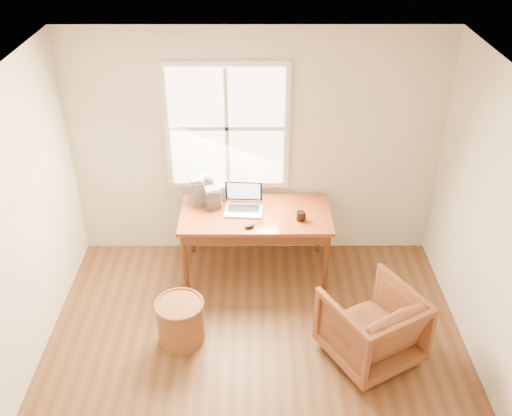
{
  "coord_description": "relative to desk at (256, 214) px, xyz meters",
  "views": [
    {
      "loc": [
        -0.01,
        -3.31,
        3.98
      ],
      "look_at": [
        0.0,
        1.65,
        0.9
      ],
      "focal_mm": 40.0,
      "sensor_mm": 36.0,
      "label": 1
    }
  ],
  "objects": [
    {
      "name": "laptop",
      "position": [
        -0.13,
        0.02,
        0.17
      ],
      "size": [
        0.43,
        0.45,
        0.3
      ],
      "primitive_type": null,
      "rotation": [
        0.0,
        0.0,
        -0.07
      ],
      "color": "silver",
      "rests_on": "desk"
    },
    {
      "name": "cd_stack_a",
      "position": [
        -0.54,
        0.34,
        0.16
      ],
      "size": [
        0.15,
        0.14,
        0.28
      ],
      "primitive_type": "cube",
      "rotation": [
        0.0,
        0.0,
        0.11
      ],
      "color": "silver",
      "rests_on": "desk"
    },
    {
      "name": "armchair",
      "position": [
        1.05,
        -1.29,
        -0.37
      ],
      "size": [
        1.05,
        1.06,
        0.71
      ],
      "primitive_type": "imported",
      "rotation": [
        0.0,
        0.0,
        3.65
      ],
      "color": "brown",
      "rests_on": "room_shell"
    },
    {
      "name": "desk",
      "position": [
        0.0,
        0.0,
        0.0
      ],
      "size": [
        1.6,
        0.8,
        0.04
      ],
      "primitive_type": "cube",
      "color": "brown",
      "rests_on": "room_shell"
    },
    {
      "name": "cd_stack_c",
      "position": [
        -0.62,
        0.19,
        0.18
      ],
      "size": [
        0.17,
        0.16,
        0.31
      ],
      "primitive_type": "cube",
      "rotation": [
        0.0,
        0.0,
        0.29
      ],
      "color": "#A6A4B1",
      "rests_on": "desk"
    },
    {
      "name": "mouse",
      "position": [
        -0.06,
        -0.28,
        0.04
      ],
      "size": [
        0.13,
        0.1,
        0.04
      ],
      "primitive_type": "ellipsoid",
      "rotation": [
        0.0,
        0.0,
        0.42
      ],
      "color": "black",
      "rests_on": "desk"
    },
    {
      "name": "coffee_mug",
      "position": [
        0.47,
        -0.14,
        0.07
      ],
      "size": [
        0.12,
        0.12,
        0.1
      ],
      "primitive_type": "cylinder",
      "rotation": [
        0.0,
        0.0,
        -0.43
      ],
      "color": "black",
      "rests_on": "desk"
    },
    {
      "name": "cd_stack_b",
      "position": [
        -0.46,
        0.11,
        0.14
      ],
      "size": [
        0.19,
        0.18,
        0.24
      ],
      "primitive_type": "cube",
      "rotation": [
        0.0,
        0.0,
        0.31
      ],
      "color": "#232328",
      "rests_on": "desk"
    },
    {
      "name": "room_shell",
      "position": [
        -0.02,
        -1.64,
        0.59
      ],
      "size": [
        4.04,
        4.54,
        2.64
      ],
      "color": "brown",
      "rests_on": "ground"
    },
    {
      "name": "wicker_stool",
      "position": [
        -0.71,
        -1.09,
        -0.51
      ],
      "size": [
        0.48,
        0.48,
        0.44
      ],
      "primitive_type": "cylinder",
      "rotation": [
        0.0,
        0.0,
        0.11
      ],
      "color": "brown",
      "rests_on": "room_shell"
    },
    {
      "name": "cd_stack_d",
      "position": [
        -0.39,
        0.3,
        0.11
      ],
      "size": [
        0.15,
        0.13,
        0.17
      ],
      "primitive_type": "cube",
      "rotation": [
        0.0,
        0.0,
        0.09
      ],
      "color": "silver",
      "rests_on": "desk"
    }
  ]
}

